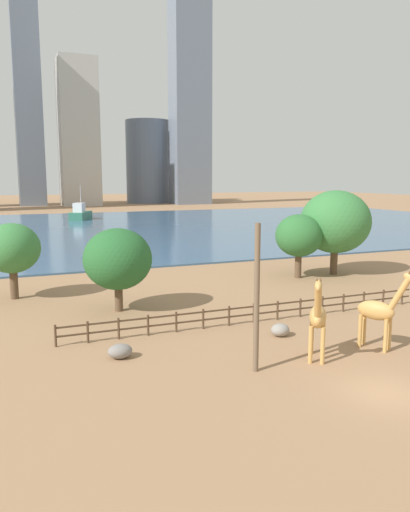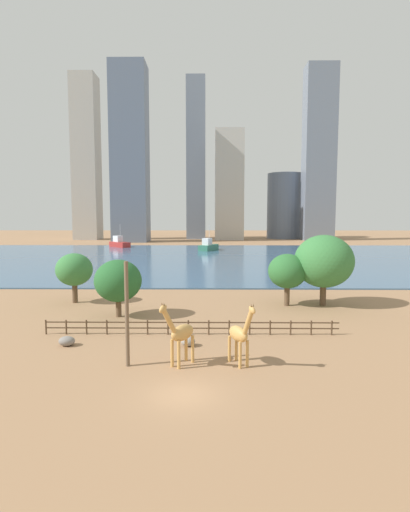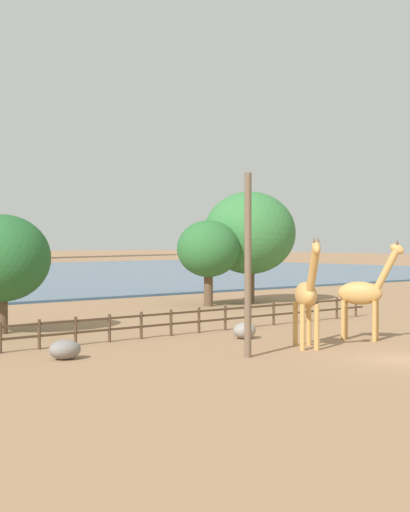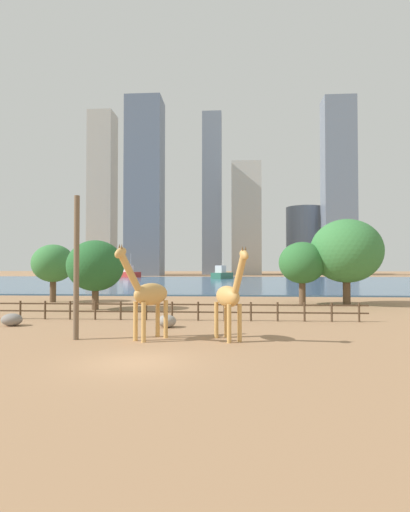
{
  "view_description": "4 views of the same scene",
  "coord_description": "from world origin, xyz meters",
  "px_view_note": "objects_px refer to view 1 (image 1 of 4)",
  "views": [
    {
      "loc": [
        -15.49,
        -16.45,
        9.54
      ],
      "look_at": [
        -0.73,
        19.48,
        3.43
      ],
      "focal_mm": 35.0,
      "sensor_mm": 36.0,
      "label": 1
    },
    {
      "loc": [
        1.55,
        -22.56,
        10.45
      ],
      "look_at": [
        0.98,
        30.97,
        5.15
      ],
      "focal_mm": 28.0,
      "sensor_mm": 36.0,
      "label": 2
    },
    {
      "loc": [
        -26.11,
        -18.0,
        4.72
      ],
      "look_at": [
        3.12,
        15.44,
        3.81
      ],
      "focal_mm": 55.0,
      "sensor_mm": 36.0,
      "label": 3
    },
    {
      "loc": [
        3.77,
        -15.54,
        3.76
      ],
      "look_at": [
        0.99,
        27.59,
        4.86
      ],
      "focal_mm": 28.0,
      "sensor_mm": 36.0,
      "label": 4
    }
  ],
  "objects_px": {
    "giraffe_tall": "(318,317)",
    "boat_sailboat": "(80,214)",
    "utility_pole": "(257,299)",
    "boulder_near_fence": "(120,351)",
    "tree_right_tall": "(118,259)",
    "tree_left_small": "(335,222)",
    "boulder_by_pole": "(280,330)",
    "tree_center_broad": "(12,249)",
    "tree_left_large": "(299,236)",
    "giraffe_companion": "(379,311)"
  },
  "relations": [
    {
      "from": "boulder_by_pole",
      "to": "boat_sailboat",
      "type": "bearing_deg",
      "value": 89.1
    },
    {
      "from": "giraffe_tall",
      "to": "boat_sailboat",
      "type": "xyz_separation_m",
      "value": [
        1.71,
        93.8,
        -0.84
      ]
    },
    {
      "from": "boat_sailboat",
      "to": "tree_right_tall",
      "type": "bearing_deg",
      "value": -162.32
    },
    {
      "from": "utility_pole",
      "to": "tree_right_tall",
      "type": "bearing_deg",
      "value": 105.28
    },
    {
      "from": "boat_sailboat",
      "to": "tree_left_small",
      "type": "bearing_deg",
      "value": -145.34
    },
    {
      "from": "utility_pole",
      "to": "boulder_near_fence",
      "type": "bearing_deg",
      "value": 143.53
    },
    {
      "from": "boulder_near_fence",
      "to": "tree_center_broad",
      "type": "height_order",
      "value": "tree_center_broad"
    },
    {
      "from": "tree_right_tall",
      "to": "utility_pole",
      "type": "bearing_deg",
      "value": -74.72
    },
    {
      "from": "boulder_by_pole",
      "to": "tree_right_tall",
      "type": "relative_size",
      "value": 0.19
    },
    {
      "from": "giraffe_tall",
      "to": "tree_right_tall",
      "type": "xyz_separation_m",
      "value": [
        -7.48,
        13.69,
        1.47
      ]
    },
    {
      "from": "giraffe_companion",
      "to": "tree_right_tall",
      "type": "height_order",
      "value": "tree_right_tall"
    },
    {
      "from": "tree_center_broad",
      "to": "boulder_by_pole",
      "type": "bearing_deg",
      "value": -48.02
    },
    {
      "from": "giraffe_tall",
      "to": "tree_left_small",
      "type": "bearing_deg",
      "value": 177.57
    },
    {
      "from": "boulder_by_pole",
      "to": "boat_sailboat",
      "type": "xyz_separation_m",
      "value": [
        1.41,
        89.59,
        1.09
      ]
    },
    {
      "from": "tree_left_small",
      "to": "boulder_near_fence",
      "type": "bearing_deg",
      "value": -148.84
    },
    {
      "from": "tree_right_tall",
      "to": "boat_sailboat",
      "type": "height_order",
      "value": "boat_sailboat"
    },
    {
      "from": "tree_left_large",
      "to": "tree_left_small",
      "type": "relative_size",
      "value": 0.73
    },
    {
      "from": "giraffe_tall",
      "to": "tree_left_small",
      "type": "height_order",
      "value": "tree_left_small"
    },
    {
      "from": "tree_right_tall",
      "to": "tree_left_small",
      "type": "height_order",
      "value": "tree_left_small"
    },
    {
      "from": "giraffe_companion",
      "to": "tree_left_large",
      "type": "height_order",
      "value": "tree_left_large"
    },
    {
      "from": "giraffe_tall",
      "to": "tree_center_broad",
      "type": "relative_size",
      "value": 0.8
    },
    {
      "from": "boulder_near_fence",
      "to": "tree_left_large",
      "type": "distance_m",
      "value": 25.8
    },
    {
      "from": "boulder_near_fence",
      "to": "tree_left_small",
      "type": "distance_m",
      "value": 29.6
    },
    {
      "from": "tree_center_broad",
      "to": "tree_left_small",
      "type": "distance_m",
      "value": 29.84
    },
    {
      "from": "boulder_near_fence",
      "to": "tree_right_tall",
      "type": "distance_m",
      "value": 10.31
    },
    {
      "from": "utility_pole",
      "to": "boulder_by_pole",
      "type": "distance_m",
      "value": 6.77
    },
    {
      "from": "boulder_near_fence",
      "to": "boat_sailboat",
      "type": "distance_m",
      "value": 90.32
    },
    {
      "from": "tree_left_large",
      "to": "tree_left_small",
      "type": "distance_m",
      "value": 4.43
    },
    {
      "from": "boulder_by_pole",
      "to": "giraffe_tall",
      "type": "bearing_deg",
      "value": -94.07
    },
    {
      "from": "boat_sailboat",
      "to": "boulder_by_pole",
      "type": "bearing_deg",
      "value": -156.67
    },
    {
      "from": "giraffe_companion",
      "to": "boulder_near_fence",
      "type": "relative_size",
      "value": 3.59
    },
    {
      "from": "tree_center_broad",
      "to": "tree_right_tall",
      "type": "distance_m",
      "value": 9.67
    },
    {
      "from": "tree_left_small",
      "to": "boulder_by_pole",
      "type": "bearing_deg",
      "value": -135.08
    },
    {
      "from": "giraffe_companion",
      "to": "utility_pole",
      "type": "xyz_separation_m",
      "value": [
        -7.85,
        -0.25,
        1.48
      ]
    },
    {
      "from": "giraffe_tall",
      "to": "giraffe_companion",
      "type": "xyz_separation_m",
      "value": [
        4.15,
        0.12,
        -0.09
      ]
    },
    {
      "from": "giraffe_tall",
      "to": "giraffe_companion",
      "type": "distance_m",
      "value": 4.15
    },
    {
      "from": "giraffe_tall",
      "to": "boulder_near_fence",
      "type": "relative_size",
      "value": 3.68
    },
    {
      "from": "utility_pole",
      "to": "boulder_near_fence",
      "type": "xyz_separation_m",
      "value": [
        -5.85,
        4.32,
        -3.31
      ]
    },
    {
      "from": "tree_right_tall",
      "to": "tree_left_small",
      "type": "bearing_deg",
      "value": 13.74
    },
    {
      "from": "giraffe_tall",
      "to": "tree_left_large",
      "type": "bearing_deg",
      "value": -174.04
    },
    {
      "from": "tree_center_broad",
      "to": "utility_pole",
      "type": "bearing_deg",
      "value": -62.69
    },
    {
      "from": "tree_center_broad",
      "to": "giraffe_tall",
      "type": "bearing_deg",
      "value": -54.99
    },
    {
      "from": "giraffe_companion",
      "to": "giraffe_tall",
      "type": "bearing_deg",
      "value": -115.98
    },
    {
      "from": "giraffe_tall",
      "to": "tree_left_large",
      "type": "height_order",
      "value": "tree_left_large"
    },
    {
      "from": "utility_pole",
      "to": "tree_left_small",
      "type": "height_order",
      "value": "tree_left_small"
    },
    {
      "from": "giraffe_tall",
      "to": "boulder_near_fence",
      "type": "height_order",
      "value": "giraffe_tall"
    },
    {
      "from": "giraffe_tall",
      "to": "tree_left_large",
      "type": "distance_m",
      "value": 22.2
    },
    {
      "from": "boulder_near_fence",
      "to": "tree_left_small",
      "type": "height_order",
      "value": "tree_left_small"
    },
    {
      "from": "giraffe_companion",
      "to": "boat_sailboat",
      "type": "height_order",
      "value": "boat_sailboat"
    },
    {
      "from": "giraffe_companion",
      "to": "tree_left_large",
      "type": "bearing_deg",
      "value": 132.18
    }
  ]
}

